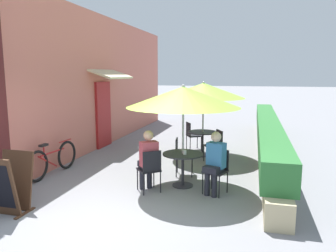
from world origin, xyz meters
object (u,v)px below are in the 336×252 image
at_px(patio_table_near, 183,161).
at_px(bicycle_leaning, 53,160).
at_px(patio_umbrella_near, 183,97).
at_px(patio_umbrella_mid, 203,90).
at_px(coffee_cup_near, 185,152).
at_px(cafe_chair_near_back, 181,153).
at_px(cafe_chair_near_left, 150,167).
at_px(seated_patron_near_left, 148,158).
at_px(menu_board, 8,184).
at_px(cafe_chair_mid_left, 215,143).
at_px(patio_table_mid, 203,137).
at_px(seated_patron_near_right, 215,160).
at_px(cafe_chair_near_right, 217,167).
at_px(cafe_chair_mid_right, 192,134).

height_order(patio_table_near, bicycle_leaning, bicycle_leaning).
bearing_deg(patio_umbrella_near, patio_umbrella_mid, 89.90).
bearing_deg(coffee_cup_near, cafe_chair_near_back, 107.19).
height_order(cafe_chair_near_left, coffee_cup_near, cafe_chair_near_left).
bearing_deg(patio_table_near, cafe_chair_near_back, 104.80).
relative_size(patio_umbrella_near, bicycle_leaning, 1.31).
bearing_deg(seated_patron_near_left, cafe_chair_near_back, 31.60).
distance_m(patio_table_near, seated_patron_near_left, 0.78).
height_order(seated_patron_near_left, menu_board, seated_patron_near_left).
xyz_separation_m(coffee_cup_near, cafe_chair_mid_left, (0.39, 2.14, -0.23)).
height_order(patio_table_near, patio_table_mid, same).
bearing_deg(menu_board, patio_umbrella_mid, 61.84).
xyz_separation_m(seated_patron_near_left, coffee_cup_near, (0.67, 0.38, 0.06)).
distance_m(patio_umbrella_mid, menu_board, 5.60).
xyz_separation_m(seated_patron_near_right, patio_umbrella_mid, (-0.70, 3.01, 1.20)).
xyz_separation_m(cafe_chair_mid_left, menu_board, (-3.04, -4.13, -0.01)).
relative_size(cafe_chair_near_right, cafe_chair_mid_right, 1.00).
height_order(cafe_chair_near_left, cafe_chair_near_right, same).
distance_m(patio_umbrella_near, seated_patron_near_left, 1.43).
distance_m(cafe_chair_mid_left, bicycle_leaning, 4.13).
bearing_deg(menu_board, cafe_chair_near_right, 29.58).
bearing_deg(patio_table_mid, cafe_chair_near_back, -95.88).
bearing_deg(patio_umbrella_mid, cafe_chair_near_left, -99.65).
relative_size(seated_patron_near_left, cafe_chair_mid_right, 1.44).
distance_m(patio_table_mid, patio_umbrella_mid, 1.35).
bearing_deg(cafe_chair_near_right, coffee_cup_near, 10.41).
bearing_deg(patio_table_near, seated_patron_near_left, -143.54).
relative_size(cafe_chair_near_back, cafe_chair_mid_left, 1.00).
height_order(patio_umbrella_mid, cafe_chair_mid_left, patio_umbrella_mid).
relative_size(cafe_chair_near_left, patio_table_mid, 1.02).
distance_m(seated_patron_near_left, coffee_cup_near, 0.78).
bearing_deg(cafe_chair_near_back, bicycle_leaning, -84.46).
height_order(patio_umbrella_near, patio_table_mid, patio_umbrella_near).
bearing_deg(coffee_cup_near, patio_umbrella_near, 127.21).
bearing_deg(seated_patron_near_left, cafe_chair_near_left, -90.00).
bearing_deg(patio_table_mid, patio_umbrella_near, -90.10).
height_order(patio_umbrella_near, cafe_chair_mid_right, patio_umbrella_near).
xyz_separation_m(cafe_chair_near_left, coffee_cup_near, (0.60, 0.47, 0.23)).
xyz_separation_m(patio_table_near, seated_patron_near_left, (-0.62, -0.46, 0.15)).
distance_m(seated_patron_near_left, cafe_chair_mid_left, 2.74).
bearing_deg(patio_umbrella_near, coffee_cup_near, -52.79).
xyz_separation_m(patio_table_near, cafe_chair_near_right, (0.74, -0.20, -0.02)).
distance_m(cafe_chair_near_back, cafe_chair_mid_left, 1.47).
relative_size(seated_patron_near_right, bicycle_leaning, 0.70).
distance_m(cafe_chair_near_back, coffee_cup_near, 0.89).
bearing_deg(cafe_chair_near_right, cafe_chair_near_left, 35.70).
bearing_deg(cafe_chair_near_right, seated_patron_near_left, 31.47).
relative_size(patio_table_mid, cafe_chair_mid_left, 0.98).
height_order(cafe_chair_near_left, patio_umbrella_mid, patio_umbrella_mid).
height_order(cafe_chair_near_back, menu_board, menu_board).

